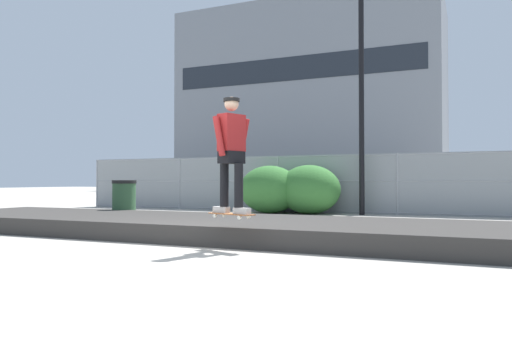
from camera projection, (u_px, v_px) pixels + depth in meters
The scene contains 11 objects.
ground_plane at pixel (165, 253), 6.83m from camera, with size 120.00×120.00×0.00m, color #9E998E.
gravel_berm at pixel (235, 228), 8.89m from camera, with size 13.96×3.01×0.32m, color #33302D.
skateboard at pixel (231, 214), 7.12m from camera, with size 0.82×0.46×0.07m.
skater at pixel (231, 147), 7.14m from camera, with size 0.71×0.62×1.71m.
chain_fence at pixel (335, 184), 15.38m from camera, with size 19.20×0.06×1.85m.
street_lamp at pixel (361, 60), 14.69m from camera, with size 0.44×0.44×7.61m.
parked_car_near at pixel (232, 185), 20.76m from camera, with size 4.48×2.11×1.66m.
library_building at pixel (314, 102), 57.25m from camera, with size 28.94×14.73×20.45m.
shrub_left at pixel (270, 189), 15.31m from camera, with size 1.93×1.58×1.49m.
shrub_center at pixel (309, 189), 14.97m from camera, with size 1.95×1.59×1.50m.
trash_bin at pixel (124, 201), 11.86m from camera, with size 0.59×0.59×1.03m.
Camera 1 is at (3.94, -5.76, 1.01)m, focal length 34.28 mm.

